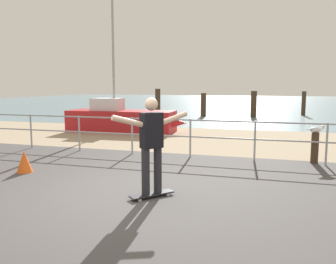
{
  "coord_description": "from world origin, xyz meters",
  "views": [
    {
      "loc": [
        2.58,
        -5.51,
        1.94
      ],
      "look_at": [
        0.29,
        2.0,
        0.9
      ],
      "focal_mm": 37.98,
      "sensor_mm": 36.0,
      "label": 1
    }
  ],
  "objects_px": {
    "seagull": "(316,129)",
    "traffic_cone": "(24,162)",
    "sailboat": "(125,120)",
    "skateboarder": "(152,140)",
    "skateboard": "(152,194)",
    "bollard_short": "(315,148)"
  },
  "relations": [
    {
      "from": "skateboard",
      "to": "traffic_cone",
      "type": "relative_size",
      "value": 1.48
    },
    {
      "from": "bollard_short",
      "to": "seagull",
      "type": "height_order",
      "value": "seagull"
    },
    {
      "from": "sailboat",
      "to": "bollard_short",
      "type": "height_order",
      "value": "sailboat"
    },
    {
      "from": "sailboat",
      "to": "seagull",
      "type": "distance_m",
      "value": 8.01
    },
    {
      "from": "skateboard",
      "to": "bollard_short",
      "type": "distance_m",
      "value": 4.77
    },
    {
      "from": "skateboard",
      "to": "traffic_cone",
      "type": "xyz_separation_m",
      "value": [
        -3.3,
        0.85,
        0.18
      ]
    },
    {
      "from": "seagull",
      "to": "bollard_short",
      "type": "bearing_deg",
      "value": -150.85
    },
    {
      "from": "skateboard",
      "to": "seagull",
      "type": "xyz_separation_m",
      "value": [
        2.96,
        3.74,
        0.79
      ]
    },
    {
      "from": "skateboard",
      "to": "seagull",
      "type": "relative_size",
      "value": 1.65
    },
    {
      "from": "skateboarder",
      "to": "traffic_cone",
      "type": "relative_size",
      "value": 3.3
    },
    {
      "from": "skateboard",
      "to": "sailboat",
      "type": "bearing_deg",
      "value": 116.8
    },
    {
      "from": "skateboarder",
      "to": "traffic_cone",
      "type": "height_order",
      "value": "skateboarder"
    },
    {
      "from": "seagull",
      "to": "traffic_cone",
      "type": "height_order",
      "value": "seagull"
    },
    {
      "from": "seagull",
      "to": "traffic_cone",
      "type": "distance_m",
      "value": 6.92
    },
    {
      "from": "skateboarder",
      "to": "seagull",
      "type": "height_order",
      "value": "skateboarder"
    },
    {
      "from": "seagull",
      "to": "traffic_cone",
      "type": "xyz_separation_m",
      "value": [
        -6.26,
        -2.89,
        -0.61
      ]
    },
    {
      "from": "seagull",
      "to": "traffic_cone",
      "type": "relative_size",
      "value": 0.9
    },
    {
      "from": "sailboat",
      "to": "skateboarder",
      "type": "bearing_deg",
      "value": -63.2
    },
    {
      "from": "bollard_short",
      "to": "traffic_cone",
      "type": "height_order",
      "value": "bollard_short"
    },
    {
      "from": "sailboat",
      "to": "skateboarder",
      "type": "relative_size",
      "value": 3.41
    },
    {
      "from": "bollard_short",
      "to": "skateboarder",
      "type": "bearing_deg",
      "value": -128.33
    },
    {
      "from": "skateboard",
      "to": "skateboarder",
      "type": "relative_size",
      "value": 0.45
    }
  ]
}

